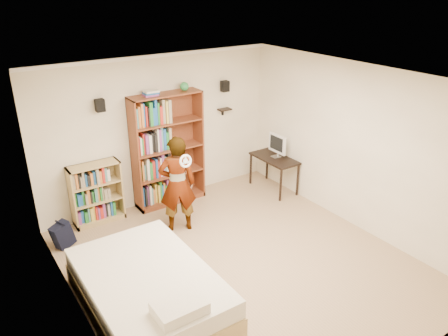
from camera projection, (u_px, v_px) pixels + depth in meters
The scene contains 14 objects.
ground at pixel (240, 263), 6.44m from camera, with size 4.50×5.00×0.01m, color tan.
room_shell at pixel (242, 152), 5.74m from camera, with size 4.52×5.02×2.71m.
crown_molding at pixel (243, 83), 5.37m from camera, with size 4.50×5.00×0.06m.
speaker_left at pixel (100, 105), 6.93m from camera, with size 0.14×0.12×0.20m, color black.
speaker_right at pixel (225, 86), 8.16m from camera, with size 0.14×0.12×0.20m, color black.
wall_shelf at pixel (225, 109), 8.34m from camera, with size 0.25×0.16×0.03m, color black.
tall_bookshelf at pixel (168, 150), 7.82m from camera, with size 1.30×0.38×2.06m, color brown, non-canonical shape.
low_bookshelf at pixel (97, 193), 7.34m from camera, with size 0.85×0.32×1.06m, color tan, non-canonical shape.
computer_desk at pixel (274, 173), 8.56m from camera, with size 0.50×0.99×0.68m, color black, non-canonical shape.
imac at pixel (276, 146), 8.36m from camera, with size 0.09×0.45×0.45m, color silver, non-canonical shape.
daybed at pixel (148, 286), 5.45m from camera, with size 1.45×2.22×0.66m, color silver, non-canonical shape.
person at pixel (177, 184), 7.01m from camera, with size 0.59×0.39×1.63m, color black.
wii_wheel at pixel (186, 161), 6.57m from camera, with size 0.21×0.21×0.04m, color silver.
navy_bag at pixel (62, 235), 6.73m from camera, with size 0.32×0.21×0.44m, color black, non-canonical shape.
Camera 1 is at (-3.18, -4.30, 3.86)m, focal length 35.00 mm.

